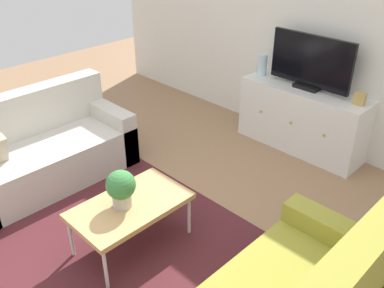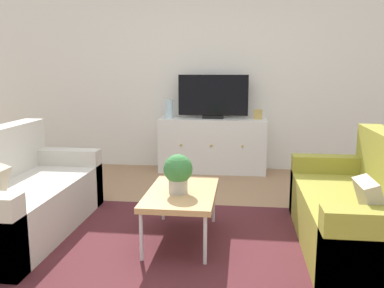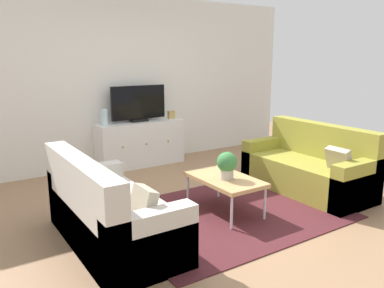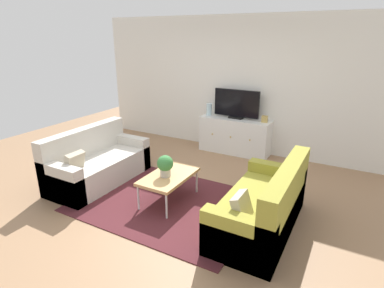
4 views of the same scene
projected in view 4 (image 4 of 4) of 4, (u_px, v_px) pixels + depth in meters
The scene contains 11 objects.
ground_plane at pixel (173, 198), 4.66m from camera, with size 10.00×10.00×0.00m, color #997251.
wall_back at pixel (238, 85), 6.32m from camera, with size 6.40×0.12×2.70m, color silver.
area_rug at pixel (167, 202), 4.54m from camera, with size 2.50×1.90×0.01m, color #4C1E23.
couch_left_side at pixel (96, 164), 5.13m from camera, with size 0.80×1.70×0.88m.
couch_right_side at pixel (266, 209), 3.82m from camera, with size 0.80×1.70×0.88m.
coffee_table at pixel (169, 177), 4.46m from camera, with size 0.55×0.92×0.42m.
potted_plant at pixel (165, 165), 4.36m from camera, with size 0.23×0.23×0.31m.
tv_console at pixel (235, 136), 6.38m from camera, with size 1.43×0.47×0.73m.
flat_screen_tv at pixel (237, 104), 6.18m from camera, with size 0.93×0.16×0.58m.
glass_vase at pixel (209, 109), 6.49m from camera, with size 0.11×0.11×0.25m, color silver.
mantel_clock at pixel (265, 119), 5.96m from camera, with size 0.11×0.07×0.13m, color tan.
Camera 4 is at (2.26, -3.47, 2.31)m, focal length 29.07 mm.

